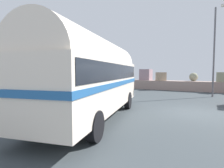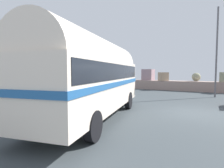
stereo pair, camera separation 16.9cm
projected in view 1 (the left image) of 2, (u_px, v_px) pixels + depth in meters
The scene contains 4 objects.
ground at pixel (194, 113), 9.45m from camera, with size 32.00×26.00×0.02m.
breakwater at pixel (203, 85), 19.78m from camera, with size 31.36×2.37×2.48m.
vintage_coach at pixel (93, 74), 8.22m from camera, with size 4.35×8.91×3.70m.
lamp_post at pixel (215, 48), 15.06m from camera, with size 0.88×0.72×7.44m.
Camera 1 is at (0.86, -10.21, 2.15)m, focal length 29.19 mm.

